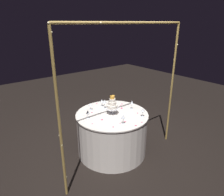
{
  "coord_description": "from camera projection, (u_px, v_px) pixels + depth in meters",
  "views": [
    {
      "loc": [
        2.0,
        2.48,
        2.28
      ],
      "look_at": [
        0.0,
        0.0,
        1.07
      ],
      "focal_mm": 32.09,
      "sensor_mm": 36.0,
      "label": 1
    }
  ],
  "objects": [
    {
      "name": "rose_petal_3",
      "position": [
        92.0,
        124.0,
        3.16
      ],
      "size": [
        0.03,
        0.03,
        0.0
      ],
      "primitive_type": "ellipsoid",
      "rotation": [
        0.0,
        0.0,
        5.51
      ],
      "color": "#C61951",
      "rests_on": "main_table"
    },
    {
      "name": "wine_glass_6",
      "position": [
        88.0,
        112.0,
        3.3
      ],
      "size": [
        0.06,
        0.06,
        0.15
      ],
      "color": "silver",
      "rests_on": "main_table"
    },
    {
      "name": "main_table",
      "position": [
        112.0,
        133.0,
        3.65
      ],
      "size": [
        1.27,
        1.27,
        0.77
      ],
      "color": "silver",
      "rests_on": "ground"
    },
    {
      "name": "cake_knife",
      "position": [
        128.0,
        119.0,
        3.31
      ],
      "size": [
        0.22,
        0.23,
        0.01
      ],
      "color": "silver",
      "rests_on": "main_table"
    },
    {
      "name": "tiered_cake",
      "position": [
        112.0,
        105.0,
        3.45
      ],
      "size": [
        0.22,
        0.22,
        0.34
      ],
      "color": "silver",
      "rests_on": "main_table"
    },
    {
      "name": "rose_petal_1",
      "position": [
        92.0,
        112.0,
        3.56
      ],
      "size": [
        0.04,
        0.03,
        0.0
      ],
      "primitive_type": "ellipsoid",
      "rotation": [
        0.0,
        0.0,
        2.57
      ],
      "color": "#C61951",
      "rests_on": "main_table"
    },
    {
      "name": "wine_glass_0",
      "position": [
        143.0,
        111.0,
        3.36
      ],
      "size": [
        0.07,
        0.07,
        0.15
      ],
      "color": "silver",
      "rests_on": "main_table"
    },
    {
      "name": "rose_petal_5",
      "position": [
        136.0,
        126.0,
        3.11
      ],
      "size": [
        0.04,
        0.04,
        0.0
      ],
      "primitive_type": "ellipsoid",
      "rotation": [
        0.0,
        0.0,
        5.74
      ],
      "color": "#C61951",
      "rests_on": "main_table"
    },
    {
      "name": "rose_petal_7",
      "position": [
        102.0,
        120.0,
        3.29
      ],
      "size": [
        0.05,
        0.04,
        0.0
      ],
      "primitive_type": "ellipsoid",
      "rotation": [
        0.0,
        0.0,
        2.7
      ],
      "color": "#C61951",
      "rests_on": "main_table"
    },
    {
      "name": "rose_petal_4",
      "position": [
        138.0,
        113.0,
        3.53
      ],
      "size": [
        0.04,
        0.04,
        0.0
      ],
      "primitive_type": "ellipsoid",
      "rotation": [
        0.0,
        0.0,
        3.85
      ],
      "color": "#C61951",
      "rests_on": "main_table"
    },
    {
      "name": "rose_petal_8",
      "position": [
        97.0,
        103.0,
        3.95
      ],
      "size": [
        0.04,
        0.03,
        0.0
      ],
      "primitive_type": "ellipsoid",
      "rotation": [
        0.0,
        0.0,
        3.48
      ],
      "color": "#C61951",
      "rests_on": "main_table"
    },
    {
      "name": "wine_glass_3",
      "position": [
        102.0,
        101.0,
        3.8
      ],
      "size": [
        0.06,
        0.06,
        0.14
      ],
      "color": "silver",
      "rests_on": "main_table"
    },
    {
      "name": "rose_petal_10",
      "position": [
        122.0,
        108.0,
        3.75
      ],
      "size": [
        0.04,
        0.04,
        0.0
      ],
      "primitive_type": "ellipsoid",
      "rotation": [
        0.0,
        0.0,
        2.27
      ],
      "color": "#C61951",
      "rests_on": "main_table"
    },
    {
      "name": "ground_plane",
      "position": [
        112.0,
        151.0,
        3.79
      ],
      "size": [
        12.0,
        12.0,
        0.0
      ],
      "primitive_type": "plane",
      "color": "black"
    },
    {
      "name": "rose_petal_12",
      "position": [
        122.0,
        104.0,
        3.93
      ],
      "size": [
        0.04,
        0.05,
        0.0
      ],
      "primitive_type": "ellipsoid",
      "rotation": [
        0.0,
        0.0,
        2.19
      ],
      "color": "#C61951",
      "rests_on": "main_table"
    },
    {
      "name": "rose_petal_13",
      "position": [
        120.0,
        123.0,
        3.18
      ],
      "size": [
        0.03,
        0.03,
        0.0
      ],
      "primitive_type": "ellipsoid",
      "rotation": [
        0.0,
        0.0,
        5.45
      ],
      "color": "#C61951",
      "rests_on": "main_table"
    },
    {
      "name": "rose_petal_6",
      "position": [
        142.0,
        122.0,
        3.21
      ],
      "size": [
        0.04,
        0.03,
        0.0
      ],
      "primitive_type": "ellipsoid",
      "rotation": [
        0.0,
        0.0,
        5.55
      ],
      "color": "#C61951",
      "rests_on": "main_table"
    },
    {
      "name": "rose_petal_9",
      "position": [
        125.0,
        122.0,
        3.23
      ],
      "size": [
        0.04,
        0.04,
        0.0
      ],
      "primitive_type": "ellipsoid",
      "rotation": [
        0.0,
        0.0,
        5.48
      ],
      "color": "#C61951",
      "rests_on": "main_table"
    },
    {
      "name": "wine_glass_4",
      "position": [
        123.0,
        117.0,
        3.11
      ],
      "size": [
        0.06,
        0.06,
        0.17
      ],
      "color": "silver",
      "rests_on": "main_table"
    },
    {
      "name": "rose_petal_2",
      "position": [
        113.0,
        127.0,
        3.07
      ],
      "size": [
        0.03,
        0.04,
        0.0
      ],
      "primitive_type": "ellipsoid",
      "rotation": [
        0.0,
        0.0,
        0.93
      ],
      "color": "#C61951",
      "rests_on": "main_table"
    },
    {
      "name": "wine_glass_5",
      "position": [
        90.0,
        105.0,
        3.63
      ],
      "size": [
        0.06,
        0.06,
        0.14
      ],
      "color": "silver",
      "rests_on": "main_table"
    },
    {
      "name": "decorative_arch",
      "position": [
        128.0,
        77.0,
        2.97
      ],
      "size": [
        2.31,
        0.06,
        2.29
      ],
      "color": "olive",
      "rests_on": "ground"
    },
    {
      "name": "rose_petal_11",
      "position": [
        120.0,
        105.0,
        3.87
      ],
      "size": [
        0.04,
        0.04,
        0.0
      ],
      "primitive_type": "ellipsoid",
      "rotation": [
        0.0,
        0.0,
        3.96
      ],
      "color": "#C61951",
      "rests_on": "main_table"
    },
    {
      "name": "wine_glass_2",
      "position": [
        132.0,
        103.0,
        3.66
      ],
      "size": [
        0.06,
        0.06,
        0.17
      ],
      "color": "silver",
      "rests_on": "main_table"
    },
    {
      "name": "wine_glass_1",
      "position": [
        105.0,
        102.0,
        3.69
      ],
      "size": [
        0.06,
        0.06,
        0.17
      ],
      "color": "silver",
      "rests_on": "main_table"
    },
    {
      "name": "rose_petal_0",
      "position": [
        122.0,
        108.0,
        3.73
      ],
      "size": [
        0.05,
        0.04,
        0.0
      ],
      "primitive_type": "ellipsoid",
      "rotation": [
        0.0,
        0.0,
        3.47
      ],
      "color": "#C61951",
      "rests_on": "main_table"
    }
  ]
}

